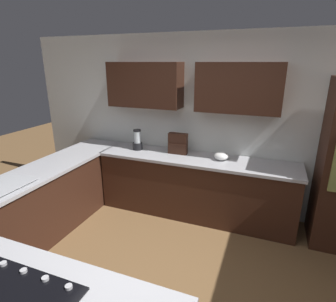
# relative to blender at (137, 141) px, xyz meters

# --- Properties ---
(wall_back) EXTENTS (6.00, 0.44, 2.60)m
(wall_back) POSITION_rel_blender_xyz_m (-0.99, -0.28, 0.40)
(wall_back) COLOR silver
(wall_back) RESTS_ON ground
(lower_cabinets_back) EXTENTS (2.80, 0.60, 0.86)m
(lower_cabinets_back) POSITION_rel_blender_xyz_m (-0.95, 0.04, -0.61)
(lower_cabinets_back) COLOR #381E14
(lower_cabinets_back) RESTS_ON ground
(countertop_back) EXTENTS (2.84, 0.64, 0.04)m
(countertop_back) POSITION_rel_blender_xyz_m (-0.95, 0.04, -0.16)
(countertop_back) COLOR #B2B2B7
(countertop_back) RESTS_ON lower_cabinets_back
(lower_cabinets_side) EXTENTS (0.60, 2.90, 0.86)m
(lower_cabinets_side) POSITION_rel_blender_xyz_m (0.77, 1.21, -0.61)
(lower_cabinets_side) COLOR #381E14
(lower_cabinets_side) RESTS_ON ground
(countertop_side) EXTENTS (0.64, 2.94, 0.04)m
(countertop_side) POSITION_rel_blender_xyz_m (0.77, 1.21, -0.16)
(countertop_side) COLOR #B2B2B7
(countertop_side) RESTS_ON lower_cabinets_side
(blender) EXTENTS (0.15, 0.15, 0.32)m
(blender) POSITION_rel_blender_xyz_m (0.00, 0.00, 0.00)
(blender) COLOR black
(blender) RESTS_ON countertop_back
(mixing_bowl) EXTENTS (0.20, 0.20, 0.11)m
(mixing_bowl) POSITION_rel_blender_xyz_m (-1.30, 0.00, -0.08)
(mixing_bowl) COLOR white
(mixing_bowl) RESTS_ON countertop_back
(spice_rack) EXTENTS (0.28, 0.11, 0.31)m
(spice_rack) POSITION_rel_blender_xyz_m (-0.65, -0.04, 0.02)
(spice_rack) COLOR #381E14
(spice_rack) RESTS_ON countertop_back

